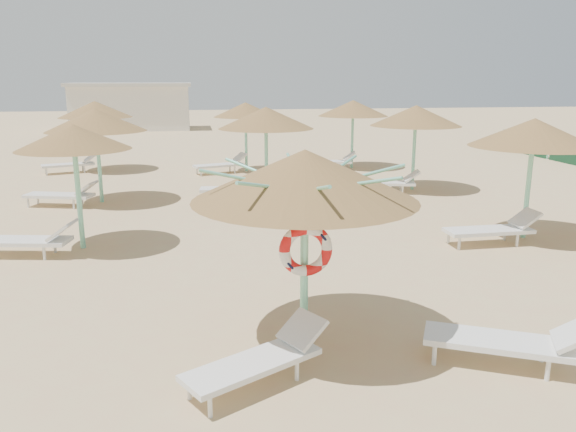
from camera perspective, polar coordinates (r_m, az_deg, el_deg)
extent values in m
plane|color=tan|center=(7.94, 4.59, -12.77)|extent=(120.00, 120.00, 0.00)
cylinder|color=#7DDAB6|center=(7.57, 1.66, -4.94)|extent=(0.11, 0.11, 2.23)
cone|color=olive|center=(7.27, 1.73, 4.17)|extent=(2.97, 2.97, 0.67)
cylinder|color=#7DDAB6|center=(7.31, 1.71, 2.24)|extent=(0.20, 0.20, 0.12)
cylinder|color=#7DDAB6|center=(7.44, 6.91, 3.91)|extent=(1.34, 0.04, 0.34)
cylinder|color=#7DDAB6|center=(7.85, 4.51, 4.48)|extent=(0.98, 0.98, 0.34)
cylinder|color=#7DDAB6|center=(7.94, 0.76, 4.63)|extent=(0.04, 1.34, 0.34)
cylinder|color=#7DDAB6|center=(7.67, -2.54, 4.30)|extent=(0.98, 0.98, 0.34)
cylinder|color=#7DDAB6|center=(7.18, -3.65, 3.62)|extent=(1.34, 0.04, 0.34)
cylinder|color=#7DDAB6|center=(6.73, -1.52, 2.96)|extent=(0.98, 0.98, 0.34)
cylinder|color=#7DDAB6|center=(6.62, 2.88, 2.77)|extent=(0.04, 1.34, 0.34)
cylinder|color=#7DDAB6|center=(6.93, 6.44, 3.19)|extent=(0.98, 0.98, 0.34)
torus|color=red|center=(7.40, 1.82, -3.48)|extent=(0.72, 0.15, 0.72)
cylinder|color=white|center=(6.40, -7.93, -18.63)|extent=(0.05, 0.05, 0.25)
cylinder|color=white|center=(6.73, -10.00, -16.93)|extent=(0.05, 0.05, 0.25)
cylinder|color=white|center=(7.00, 0.90, -15.44)|extent=(0.05, 0.05, 0.25)
cylinder|color=white|center=(7.31, -1.42, -14.10)|extent=(0.05, 0.05, 0.25)
cube|color=white|center=(6.81, -3.64, -14.78)|extent=(1.76, 1.32, 0.07)
cube|color=white|center=(7.13, 1.43, -11.44)|extent=(0.64, 0.68, 0.33)
cylinder|color=white|center=(7.55, 14.65, -13.49)|extent=(0.06, 0.06, 0.27)
cylinder|color=white|center=(8.00, 14.82, -11.91)|extent=(0.06, 0.06, 0.27)
cylinder|color=white|center=(7.65, 24.88, -14.03)|extent=(0.06, 0.06, 0.27)
cylinder|color=white|center=(8.08, 24.44, -12.45)|extent=(0.06, 0.06, 0.27)
cube|color=white|center=(7.73, 20.75, -11.87)|extent=(1.94, 1.38, 0.08)
cube|color=white|center=(7.75, 27.14, -10.55)|extent=(0.69, 0.74, 0.36)
cylinder|color=#7DDAB6|center=(12.61, -20.50, 1.97)|extent=(0.11, 0.11, 2.30)
cone|color=olive|center=(12.43, -20.98, 7.51)|extent=(2.32, 2.32, 0.52)
cylinder|color=#7DDAB6|center=(12.46, -20.89, 6.47)|extent=(0.20, 0.20, 0.12)
cylinder|color=white|center=(12.27, -23.53, -3.50)|extent=(0.06, 0.06, 0.28)
cylinder|color=white|center=(12.70, -22.60, -2.84)|extent=(0.06, 0.06, 0.28)
cube|color=white|center=(12.67, -25.40, -2.31)|extent=(1.98, 0.97, 0.08)
cube|color=white|center=(12.26, -21.96, -1.32)|extent=(0.59, 0.68, 0.36)
cylinder|color=#7DDAB6|center=(17.24, -18.64, 5.09)|extent=(0.11, 0.11, 2.30)
cone|color=olive|center=(17.11, -18.96, 9.21)|extent=(2.83, 2.83, 0.64)
cylinder|color=#7DDAB6|center=(17.13, -18.90, 8.39)|extent=(0.20, 0.20, 0.12)
cylinder|color=white|center=(17.42, -24.89, 1.22)|extent=(0.06, 0.06, 0.28)
cylinder|color=white|center=(17.84, -24.08, 1.58)|extent=(0.06, 0.06, 0.28)
cylinder|color=white|center=(16.76, -20.94, 1.15)|extent=(0.06, 0.06, 0.28)
cylinder|color=white|center=(17.19, -20.19, 1.51)|extent=(0.06, 0.06, 0.28)
cube|color=white|center=(17.20, -22.25, 1.95)|extent=(2.00, 1.12, 0.08)
cube|color=white|center=(16.76, -19.77, 2.72)|extent=(0.63, 0.71, 0.36)
cylinder|color=#7DDAB6|center=(23.35, -18.77, 7.18)|extent=(0.11, 0.11, 2.30)
cone|color=olive|center=(23.26, -19.01, 10.22)|extent=(2.78, 2.78, 0.63)
cylinder|color=#7DDAB6|center=(23.27, -18.96, 9.62)|extent=(0.20, 0.20, 0.12)
cylinder|color=white|center=(22.98, -23.32, 4.15)|extent=(0.06, 0.06, 0.28)
cylinder|color=white|center=(23.48, -23.41, 4.32)|extent=(0.06, 0.06, 0.28)
cylinder|color=white|center=(23.10, -19.98, 4.49)|extent=(0.06, 0.06, 0.28)
cylinder|color=white|center=(23.59, -20.14, 4.65)|extent=(0.06, 0.06, 0.28)
cube|color=white|center=(23.26, -21.44, 4.87)|extent=(2.00, 1.16, 0.08)
cube|color=white|center=(23.33, -19.41, 5.66)|extent=(0.64, 0.72, 0.36)
cylinder|color=#7DDAB6|center=(17.27, -2.22, 5.81)|extent=(0.11, 0.11, 2.30)
cone|color=olive|center=(17.15, -2.26, 9.95)|extent=(2.89, 2.89, 0.65)
cylinder|color=#7DDAB6|center=(17.17, -2.25, 9.12)|extent=(0.20, 0.20, 0.12)
cylinder|color=white|center=(16.76, -8.47, 1.92)|extent=(0.06, 0.06, 0.28)
cylinder|color=white|center=(17.25, -8.33, 2.26)|extent=(0.06, 0.06, 0.28)
cylinder|color=white|center=(16.69, -3.85, 1.99)|extent=(0.06, 0.06, 0.28)
cylinder|color=white|center=(17.18, -3.83, 2.33)|extent=(0.06, 0.06, 0.28)
cube|color=white|center=(16.91, -5.72, 2.73)|extent=(1.96, 0.83, 0.08)
cube|color=white|center=(16.85, -2.84, 3.58)|extent=(0.55, 0.65, 0.36)
cylinder|color=white|center=(17.45, -1.09, 2.54)|extent=(0.06, 0.06, 0.28)
cylinder|color=white|center=(17.93, -1.50, 2.84)|extent=(0.06, 0.06, 0.28)
cylinder|color=white|center=(17.84, 3.11, 2.77)|extent=(0.06, 0.06, 0.28)
cylinder|color=white|center=(18.30, 2.60, 3.06)|extent=(0.06, 0.06, 0.28)
cube|color=white|center=(17.87, 1.19, 3.39)|extent=(1.96, 0.83, 0.08)
cube|color=white|center=(18.10, 3.77, 4.27)|extent=(0.55, 0.65, 0.36)
cylinder|color=#7DDAB6|center=(22.07, -4.28, 7.52)|extent=(0.11, 0.11, 2.30)
cone|color=olive|center=(21.97, -4.34, 10.72)|extent=(2.46, 2.46, 0.55)
cylinder|color=#7DDAB6|center=(21.98, -4.33, 10.11)|extent=(0.20, 0.20, 0.12)
cylinder|color=white|center=(21.23, -8.82, 4.40)|extent=(0.06, 0.06, 0.28)
cylinder|color=white|center=(21.70, -9.25, 4.59)|extent=(0.06, 0.06, 0.28)
cylinder|color=white|center=(21.70, -5.44, 4.70)|extent=(0.06, 0.06, 0.28)
cylinder|color=white|center=(22.15, -5.93, 4.88)|extent=(0.06, 0.06, 0.28)
cube|color=white|center=(21.70, -7.05, 5.14)|extent=(2.00, 1.18, 0.08)
cube|color=white|center=(21.98, -4.98, 5.93)|extent=(0.65, 0.72, 0.36)
cylinder|color=#7DDAB6|center=(13.72, 23.20, 2.62)|extent=(0.11, 0.11, 2.30)
cone|color=olive|center=(13.55, 23.70, 7.78)|extent=(2.77, 2.77, 0.62)
cylinder|color=#7DDAB6|center=(13.58, 23.60, 6.76)|extent=(0.20, 0.20, 0.12)
cylinder|color=white|center=(12.45, 17.00, -2.69)|extent=(0.06, 0.06, 0.28)
cylinder|color=white|center=(12.88, 16.00, -2.08)|extent=(0.06, 0.06, 0.28)
cylinder|color=white|center=(13.12, 22.26, -2.30)|extent=(0.06, 0.06, 0.28)
cylinder|color=white|center=(13.52, 21.14, -1.74)|extent=(0.06, 0.06, 0.28)
cube|color=white|center=(12.99, 19.70, -1.40)|extent=(1.91, 0.64, 0.08)
cube|color=white|center=(13.38, 22.94, -0.21)|extent=(0.49, 0.61, 0.36)
cylinder|color=#7DDAB6|center=(18.73, 12.66, 6.11)|extent=(0.11, 0.11, 2.30)
cone|color=olive|center=(18.61, 12.86, 9.92)|extent=(2.90, 2.90, 0.65)
cylinder|color=#7DDAB6|center=(18.63, 12.82, 9.16)|extent=(0.20, 0.20, 0.12)
cylinder|color=white|center=(17.83, 7.24, 2.67)|extent=(0.06, 0.06, 0.28)
cylinder|color=white|center=(18.32, 7.17, 2.97)|extent=(0.06, 0.06, 0.28)
cylinder|color=white|center=(17.95, 11.55, 2.58)|extent=(0.06, 0.06, 0.28)
cylinder|color=white|center=(18.43, 11.37, 2.88)|extent=(0.06, 0.06, 0.28)
cube|color=white|center=(18.10, 9.76, 3.33)|extent=(1.99, 1.06, 0.08)
cube|color=white|center=(18.16, 12.47, 4.01)|extent=(0.62, 0.70, 0.36)
cylinder|color=#7DDAB6|center=(23.07, 6.54, 7.74)|extent=(0.11, 0.11, 2.30)
cone|color=olive|center=(22.97, 6.63, 10.83)|extent=(2.80, 2.80, 0.63)
cylinder|color=#7DDAB6|center=(22.99, 6.61, 10.22)|extent=(0.20, 0.20, 0.12)
cylinder|color=white|center=(22.27, 2.01, 4.99)|extent=(0.06, 0.06, 0.28)
cylinder|color=white|center=(22.77, 2.01, 5.18)|extent=(0.06, 0.06, 0.28)
cylinder|color=white|center=(22.31, 5.49, 4.95)|extent=(0.06, 0.06, 0.28)
cylinder|color=white|center=(22.81, 5.42, 5.14)|extent=(0.06, 0.06, 0.28)
cube|color=white|center=(22.51, 4.06, 5.52)|extent=(1.99, 0.99, 0.08)
cube|color=white|center=(22.52, 6.24, 6.09)|extent=(0.60, 0.69, 0.36)
cube|color=silver|center=(42.13, -15.57, 10.51)|extent=(8.00, 4.00, 3.00)
cube|color=beige|center=(42.09, -15.72, 12.72)|extent=(8.40, 4.40, 0.25)
cube|color=#1A4E26|center=(29.62, 22.87, 6.82)|extent=(0.08, 3.80, 1.00)
cylinder|color=#7DDAB6|center=(28.03, 24.93, 6.38)|extent=(0.08, 0.08, 1.10)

